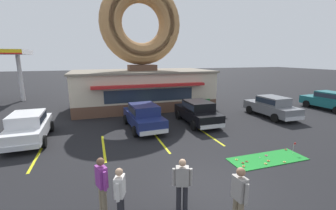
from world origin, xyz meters
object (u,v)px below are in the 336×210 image
Objects in this scene: golf_ball at (260,158)px; pedestrian_blue_sweater_man at (239,195)px; car_grey at (272,106)px; trash_bin at (207,104)px; car_teal at (330,100)px; car_navy at (144,115)px; pedestrian_clipboard_woman at (102,183)px; putting_flag_pin at (294,145)px; pedestrian_hooded_kid at (182,182)px; car_black at (197,111)px; car_white at (29,126)px; pedestrian_leather_jacket_man at (120,192)px.

golf_ball is 0.02× the size of pedestrian_blue_sweater_man.
car_grey reaches higher than trash_bin.
car_teal and car_navy have the same top height.
car_navy is 2.63× the size of pedestrian_blue_sweater_man.
pedestrian_blue_sweater_man is 1.01× the size of pedestrian_clipboard_woman.
golf_ball is at bearing -153.88° from car_teal.
golf_ball is at bearing -103.87° from trash_bin.
car_teal is at bearing 30.34° from putting_flag_pin.
pedestrian_blue_sweater_man is at bearing -86.69° from car_navy.
pedestrian_hooded_kid reaches higher than trash_bin.
car_black is (-12.78, -0.14, 0.00)m from car_teal.
pedestrian_blue_sweater_man is 1.81× the size of trash_bin.
car_white is at bearing -178.09° from car_navy.
car_white is at bearing 117.17° from pedestrian_leather_jacket_man.
car_black is 10.13m from pedestrian_leather_jacket_man.
pedestrian_hooded_kid reaches higher than putting_flag_pin.
pedestrian_clipboard_woman is at bearing -64.09° from car_white.
car_grey is 2.85× the size of pedestrian_leather_jacket_man.
golf_ball is 1.91m from putting_flag_pin.
pedestrian_leather_jacket_man reaches higher than car_teal.
car_teal reaches higher than trash_bin.
pedestrian_clipboard_woman reaches higher than car_navy.
car_black is at bearing -0.88° from car_navy.
car_black is 4.68× the size of trash_bin.
car_teal reaches higher than putting_flag_pin.
pedestrian_blue_sweater_man is at bearing -109.28° from car_black.
pedestrian_leather_jacket_man is (-1.81, 0.08, -0.02)m from pedestrian_hooded_kid.
golf_ball is at bearing 43.02° from pedestrian_blue_sweater_man.
pedestrian_clipboard_woman reaches higher than pedestrian_hooded_kid.
car_navy is at bearing -179.71° from car_teal.
pedestrian_hooded_kid is (-6.53, -2.01, 0.46)m from putting_flag_pin.
pedestrian_clipboard_woman reaches higher than car_white.
pedestrian_blue_sweater_man is at bearing -149.56° from car_teal.
golf_ball is 0.03× the size of pedestrian_hooded_kid.
putting_flag_pin is at bearing -93.02° from trash_bin.
golf_ball is 0.01× the size of car_navy.
golf_ball is at bearing 24.30° from pedestrian_hooded_kid.
trash_bin reaches higher than golf_ball.
car_navy is at bearing 178.50° from car_grey.
car_black is at bearing 178.13° from car_grey.
golf_ball is 12.04m from car_white.
car_grey is 2.61× the size of pedestrian_clipboard_woman.
car_teal is 2.64× the size of pedestrian_clipboard_woman.
car_navy is 2.85× the size of pedestrian_hooded_kid.
car_teal and car_grey have the same top height.
car_navy is 7.40m from trash_bin.
putting_flag_pin is 9.75m from trash_bin.
trash_bin is (7.05, 11.75, -0.40)m from pedestrian_hooded_kid.
trash_bin is at bearing 59.05° from pedestrian_hooded_kid.
car_grey is 0.99× the size of car_white.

